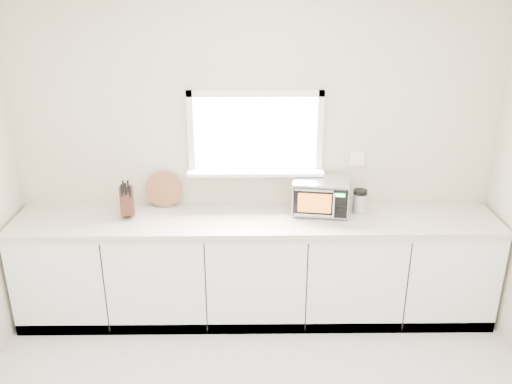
{
  "coord_description": "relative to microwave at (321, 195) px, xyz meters",
  "views": [
    {
      "loc": [
        -0.04,
        -2.29,
        2.76
      ],
      "look_at": [
        -0.0,
        1.55,
        1.2
      ],
      "focal_mm": 38.0,
      "sensor_mm": 36.0,
      "label": 1
    }
  ],
  "objects": [
    {
      "name": "back_wall",
      "position": [
        -0.53,
        0.18,
        0.29
      ],
      "size": [
        4.0,
        0.17,
        2.7
      ],
      "color": "#BEB397",
      "rests_on": "ground"
    },
    {
      "name": "cabinets",
      "position": [
        -0.54,
        -0.11,
        -0.63
      ],
      "size": [
        3.92,
        0.6,
        0.88
      ],
      "primitive_type": "cube",
      "color": "white",
      "rests_on": "ground"
    },
    {
      "name": "countertop",
      "position": [
        -0.54,
        -0.12,
        -0.17
      ],
      "size": [
        3.92,
        0.64,
        0.04
      ],
      "primitive_type": "cube",
      "color": "beige",
      "rests_on": "cabinets"
    },
    {
      "name": "microwave",
      "position": [
        0.0,
        0.0,
        0.0
      ],
      "size": [
        0.49,
        0.43,
        0.29
      ],
      "rotation": [
        0.0,
        0.0,
        -0.15
      ],
      "color": "black",
      "rests_on": "countertop"
    },
    {
      "name": "knife_block",
      "position": [
        -1.58,
        -0.06,
        -0.01
      ],
      "size": [
        0.14,
        0.24,
        0.32
      ],
      "rotation": [
        0.0,
        0.0,
        0.18
      ],
      "color": "#49271A",
      "rests_on": "countertop"
    },
    {
      "name": "cutting_board",
      "position": [
        -1.31,
        0.13,
        0.0
      ],
      "size": [
        0.3,
        0.07,
        0.3
      ],
      "primitive_type": "cylinder",
      "rotation": [
        1.4,
        0.0,
        0.0
      ],
      "color": "brown",
      "rests_on": "countertop"
    },
    {
      "name": "coffee_grinder",
      "position": [
        0.32,
        -0.02,
        -0.05
      ],
      "size": [
        0.13,
        0.13,
        0.2
      ],
      "rotation": [
        0.0,
        0.0,
        -0.11
      ],
      "color": "#B5B7BD",
      "rests_on": "countertop"
    }
  ]
}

